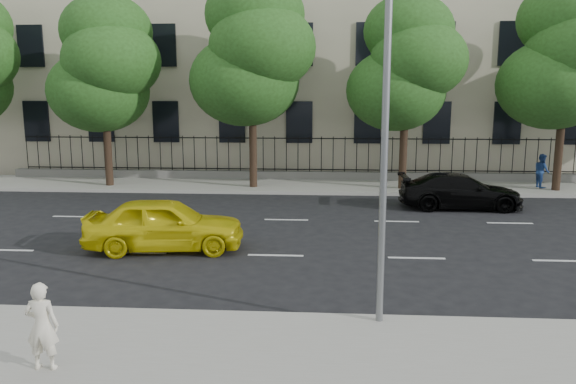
# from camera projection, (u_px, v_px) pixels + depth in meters

# --- Properties ---
(ground) EXTENTS (120.00, 120.00, 0.00)m
(ground) POSITION_uv_depth(u_px,v_px,m) (267.00, 285.00, 13.65)
(ground) COLOR black
(ground) RESTS_ON ground
(near_sidewalk) EXTENTS (60.00, 4.00, 0.15)m
(near_sidewalk) POSITION_uv_depth(u_px,v_px,m) (243.00, 360.00, 9.71)
(near_sidewalk) COLOR gray
(near_sidewalk) RESTS_ON ground
(far_sidewalk) EXTENTS (60.00, 4.00, 0.15)m
(far_sidewalk) POSITION_uv_depth(u_px,v_px,m) (296.00, 186.00, 27.38)
(far_sidewalk) COLOR gray
(far_sidewalk) RESTS_ON ground
(lane_markings) EXTENTS (49.60, 4.62, 0.01)m
(lane_markings) POSITION_uv_depth(u_px,v_px,m) (282.00, 235.00, 18.31)
(lane_markings) COLOR silver
(lane_markings) RESTS_ON ground
(masonry_building) EXTENTS (34.60, 12.11, 18.50)m
(masonry_building) POSITION_uv_depth(u_px,v_px,m) (304.00, 19.00, 34.56)
(masonry_building) COLOR beige
(masonry_building) RESTS_ON ground
(iron_fence) EXTENTS (30.00, 0.50, 2.20)m
(iron_fence) POSITION_uv_depth(u_px,v_px,m) (298.00, 169.00, 28.94)
(iron_fence) COLOR slate
(iron_fence) RESTS_ON far_sidewalk
(street_light) EXTENTS (0.25, 3.32, 8.05)m
(street_light) POSITION_uv_depth(u_px,v_px,m) (384.00, 65.00, 10.83)
(street_light) COLOR slate
(street_light) RESTS_ON near_sidewalk
(tree_b) EXTENTS (5.53, 5.12, 8.97)m
(tree_b) POSITION_uv_depth(u_px,v_px,m) (105.00, 65.00, 26.30)
(tree_b) COLOR #382619
(tree_b) RESTS_ON far_sidewalk
(tree_c) EXTENTS (5.89, 5.50, 9.80)m
(tree_c) POSITION_uv_depth(u_px,v_px,m) (253.00, 52.00, 25.74)
(tree_c) COLOR #382619
(tree_c) RESTS_ON far_sidewalk
(tree_d) EXTENTS (5.34, 4.94, 8.84)m
(tree_d) POSITION_uv_depth(u_px,v_px,m) (407.00, 64.00, 25.39)
(tree_d) COLOR #382619
(tree_d) RESTS_ON far_sidewalk
(tree_e) EXTENTS (5.71, 5.31, 9.46)m
(tree_e) POSITION_uv_depth(u_px,v_px,m) (567.00, 55.00, 24.88)
(tree_e) COLOR #382619
(tree_e) RESTS_ON far_sidewalk
(yellow_taxi) EXTENTS (4.80, 2.37, 1.57)m
(yellow_taxi) POSITION_uv_depth(u_px,v_px,m) (165.00, 224.00, 16.53)
(yellow_taxi) COLOR yellow
(yellow_taxi) RESTS_ON ground
(black_sedan) EXTENTS (4.83, 1.98, 1.40)m
(black_sedan) POSITION_uv_depth(u_px,v_px,m) (460.00, 191.00, 22.41)
(black_sedan) COLOR black
(black_sedan) RESTS_ON ground
(woman_near) EXTENTS (0.56, 0.38, 1.49)m
(woman_near) POSITION_uv_depth(u_px,v_px,m) (42.00, 326.00, 9.14)
(woman_near) COLOR white
(woman_near) RESTS_ON near_sidewalk
(pedestrian_far) EXTENTS (0.68, 0.83, 1.59)m
(pedestrian_far) POSITION_uv_depth(u_px,v_px,m) (542.00, 171.00, 26.36)
(pedestrian_far) COLOR navy
(pedestrian_far) RESTS_ON far_sidewalk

